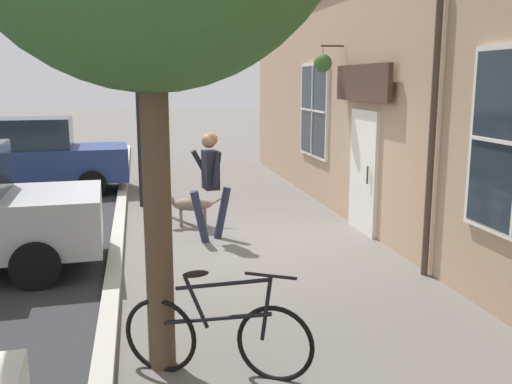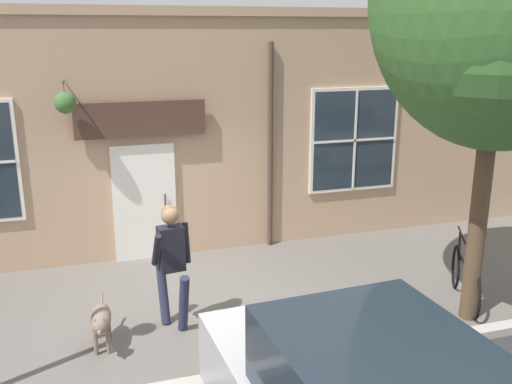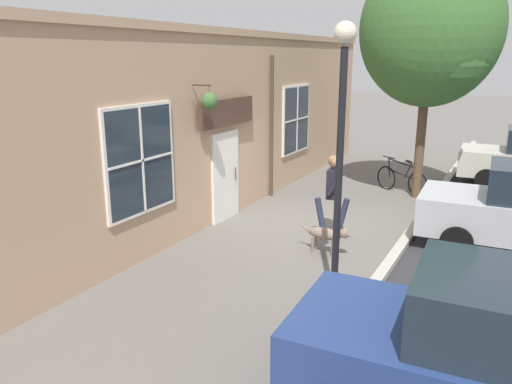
% 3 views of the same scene
% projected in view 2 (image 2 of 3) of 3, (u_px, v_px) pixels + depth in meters
% --- Properties ---
extents(ground_plane, '(90.00, 90.00, 0.00)m').
position_uv_depth(ground_plane, '(191.00, 308.00, 8.52)').
color(ground_plane, '#66605B').
extents(storefront_facade, '(0.95, 18.00, 4.39)m').
position_uv_depth(storefront_facade, '(162.00, 135.00, 10.06)').
color(storefront_facade, tan).
rests_on(storefront_facade, ground_plane).
extents(pedestrian_walking, '(0.72, 0.55, 1.78)m').
position_uv_depth(pedestrian_walking, '(171.00, 255.00, 7.68)').
color(pedestrian_walking, '#282D47').
rests_on(pedestrian_walking, ground_plane).
extents(dog_on_leash, '(1.12, 0.31, 0.62)m').
position_uv_depth(dog_on_leash, '(101.00, 320.00, 7.34)').
color(dog_on_leash, '#7F6B5B').
rests_on(dog_on_leash, ground_plane).
extents(street_tree_by_curb, '(3.59, 3.23, 6.42)m').
position_uv_depth(street_tree_by_curb, '(505.00, 2.00, 6.98)').
color(street_tree_by_curb, brown).
rests_on(street_tree_by_curb, ground_plane).
extents(leaning_bicycle, '(1.60, 0.76, 1.00)m').
position_uv_depth(leaning_bicycle, '(465.00, 277.00, 8.67)').
color(leaning_bicycle, black).
rests_on(leaning_bicycle, ground_plane).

